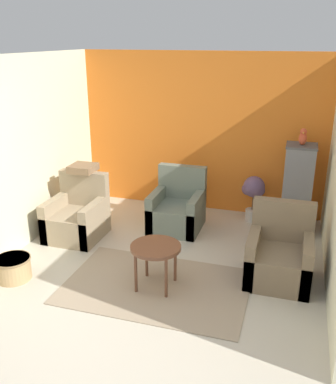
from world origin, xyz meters
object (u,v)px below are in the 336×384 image
(parrot, at_px, (303,137))
(potted_plant, at_px, (253,192))
(birdcage, at_px, (297,190))
(armchair_middle, at_px, (177,210))
(coffee_table, at_px, (156,251))
(wicker_basket, at_px, (13,268))
(armchair_left, at_px, (77,218))
(armchair_right, at_px, (279,257))

(parrot, distance_m, potted_plant, 1.14)
(birdcage, bearing_deg, armchair_middle, -165.37)
(coffee_table, height_order, wicker_basket, coffee_table)
(birdcage, distance_m, parrot, 0.79)
(birdcage, distance_m, potted_plant, 0.67)
(armchair_left, bearing_deg, armchair_middle, 28.91)
(armchair_left, height_order, wicker_basket, armchair_left)
(armchair_left, relative_size, armchair_right, 1.00)
(birdcage, relative_size, parrot, 5.39)
(armchair_left, distance_m, parrot, 3.40)
(coffee_table, relative_size, potted_plant, 0.79)
(armchair_left, xyz_separation_m, parrot, (2.99, 1.16, 1.14))
(armchair_right, xyz_separation_m, potted_plant, (-0.51, 1.65, 0.20))
(armchair_right, relative_size, parrot, 3.73)
(armchair_right, distance_m, birdcage, 1.54)
(coffee_table, height_order, armchair_middle, armchair_middle)
(armchair_left, height_order, birdcage, birdcage)
(armchair_right, distance_m, parrot, 1.89)
(coffee_table, relative_size, armchair_left, 0.64)
(armchair_left, bearing_deg, potted_plant, 29.09)
(wicker_basket, bearing_deg, coffee_table, 11.15)
(coffee_table, bearing_deg, potted_plant, 69.70)
(armchair_left, xyz_separation_m, armchair_middle, (1.30, 0.72, 0.00))
(potted_plant, bearing_deg, armchair_left, -150.91)
(armchair_left, height_order, armchair_middle, same)
(armchair_right, bearing_deg, armchair_left, 173.20)
(armchair_middle, xyz_separation_m, wicker_basket, (-1.47, -2.00, -0.14))
(armchair_middle, bearing_deg, coffee_table, -82.41)
(armchair_right, bearing_deg, coffee_table, -155.66)
(parrot, bearing_deg, potted_plant, 166.99)
(parrot, bearing_deg, armchair_right, -95.13)
(armchair_middle, bearing_deg, armchair_left, -151.09)
(coffee_table, relative_size, wicker_basket, 1.34)
(birdcage, xyz_separation_m, potted_plant, (-0.64, 0.15, -0.14))
(wicker_basket, bearing_deg, birdcage, 37.61)
(armchair_right, bearing_deg, armchair_middle, 145.89)
(potted_plant, distance_m, wicker_basket, 3.63)
(armchair_left, bearing_deg, birdcage, 21.17)
(armchair_left, xyz_separation_m, birdcage, (2.99, 1.16, 0.34))
(birdcage, bearing_deg, potted_plant, 166.82)
(coffee_table, bearing_deg, armchair_left, 148.05)
(armchair_middle, bearing_deg, birdcage, 14.63)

